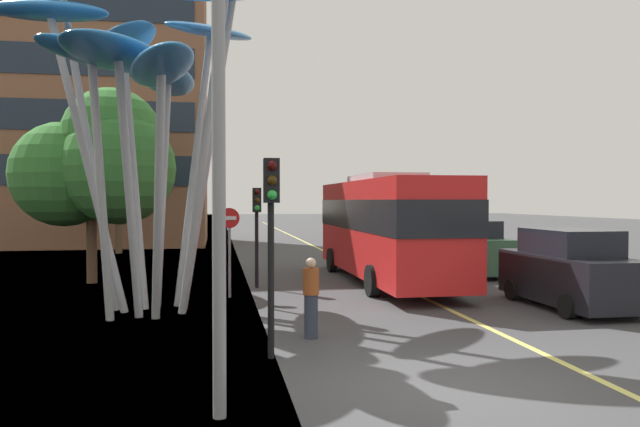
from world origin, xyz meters
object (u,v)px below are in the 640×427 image
leaf_sculpture (147,46)px  no_entry_sign (229,238)px  traffic_light_island_mid (257,215)px  pedestrian (311,298)px  car_parked_far (469,249)px  red_bus (385,224)px  car_parked_mid (569,271)px  street_lamp (239,40)px  traffic_light_kerb_near (271,214)px  traffic_light_kerb_far (271,209)px

leaf_sculpture → no_entry_sign: bearing=41.8°
traffic_light_island_mid → pedestrian: (0.64, -7.52, -1.55)m
leaf_sculpture → car_parked_far: bearing=27.7°
no_entry_sign → pedestrian: bearing=-74.6°
red_bus → car_parked_far: (3.86, 1.66, -1.07)m
no_entry_sign → car_parked_mid: bearing=-20.1°
traffic_light_island_mid → pedestrian: 7.71m
red_bus → street_lamp: 14.04m
street_lamp → no_entry_sign: bearing=89.6°
no_entry_sign → car_parked_far: bearing=23.8°
pedestrian → no_entry_sign: 5.98m
red_bus → car_parked_far: 4.33m
red_bus → traffic_light_kerb_near: (-4.88, -9.73, 0.57)m
no_entry_sign → red_bus: bearing=24.1°
traffic_light_island_mid → street_lamp: 12.25m
car_parked_mid → no_entry_sign: no_entry_sign is taller
traffic_light_kerb_near → car_parked_far: size_ratio=0.82×
traffic_light_kerb_far → car_parked_mid: size_ratio=0.81×
street_lamp → no_entry_sign: 10.61m
traffic_light_kerb_far → pedestrian: traffic_light_kerb_far is taller
traffic_light_island_mid → car_parked_far: 8.82m
traffic_light_island_mid → street_lamp: bearing=-94.8°
leaf_sculpture → street_lamp: size_ratio=1.14×
traffic_light_kerb_far → street_lamp: street_lamp is taller
red_bus → traffic_light_kerb_far: bearing=-133.5°
traffic_light_island_mid → no_entry_sign: traffic_light_island_mid is taller
car_parked_mid → car_parked_far: 7.40m
traffic_light_island_mid → no_entry_sign: 2.15m
car_parked_mid → car_parked_far: car_parked_mid is taller
street_lamp → no_entry_sign: (0.07, 10.10, -3.24)m
no_entry_sign → traffic_light_kerb_far: bearing=-65.1°
red_bus → no_entry_sign: 6.01m
traffic_light_kerb_far → pedestrian: (0.54, -3.46, -1.83)m
red_bus → leaf_sculpture: size_ratio=1.21×
car_parked_far → traffic_light_kerb_near: bearing=-127.5°
leaf_sculpture → traffic_light_island_mid: bearing=50.6°
red_bus → car_parked_far: bearing=23.3°
traffic_light_kerb_far → street_lamp: size_ratio=0.46×
leaf_sculpture → car_parked_mid: leaf_sculpture is taller
traffic_light_kerb_near → pedestrian: 2.58m
car_parked_mid → no_entry_sign: size_ratio=1.71×
leaf_sculpture → traffic_light_kerb_near: 7.36m
red_bus → car_parked_mid: (3.50, -5.74, -1.07)m
car_parked_far → traffic_light_kerb_far: bearing=-142.6°
traffic_light_kerb_near → traffic_light_island_mid: (0.33, 9.10, -0.24)m
leaf_sculpture → traffic_light_kerb_far: (3.17, -0.32, -4.21)m
traffic_light_kerb_far → pedestrian: bearing=-81.2°
traffic_light_kerb_far → traffic_light_island_mid: 4.07m
no_entry_sign → street_lamp: bearing=-90.4°
car_parked_mid → pedestrian: size_ratio=2.69×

